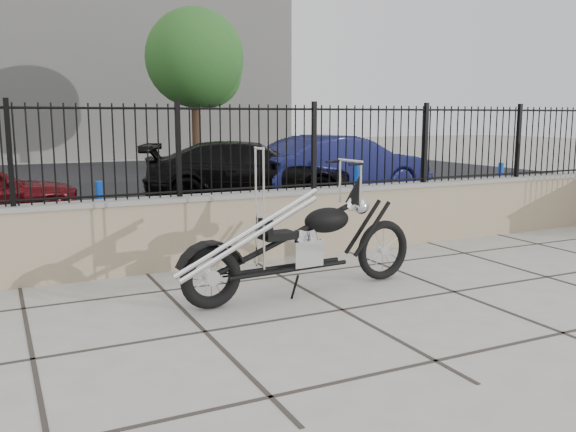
% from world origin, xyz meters
% --- Properties ---
extents(ground_plane, '(90.00, 90.00, 0.00)m').
position_xyz_m(ground_plane, '(0.00, 0.00, 0.00)').
color(ground_plane, '#99968E').
rests_on(ground_plane, ground).
extents(parking_lot, '(30.00, 30.00, 0.00)m').
position_xyz_m(parking_lot, '(0.00, 12.50, 0.00)').
color(parking_lot, black).
rests_on(parking_lot, ground).
extents(retaining_wall, '(14.00, 0.36, 0.96)m').
position_xyz_m(retaining_wall, '(0.00, 2.50, 0.48)').
color(retaining_wall, gray).
rests_on(retaining_wall, ground_plane).
extents(iron_fence, '(14.00, 0.08, 1.20)m').
position_xyz_m(iron_fence, '(0.00, 2.50, 1.56)').
color(iron_fence, black).
rests_on(iron_fence, retaining_wall).
extents(background_building, '(22.00, 6.00, 8.00)m').
position_xyz_m(background_building, '(0.00, 26.50, 4.00)').
color(background_building, beige).
rests_on(background_building, ground_plane).
extents(chopper_motorcycle, '(2.88, 0.71, 1.71)m').
position_xyz_m(chopper_motorcycle, '(-0.14, 0.72, 0.86)').
color(chopper_motorcycle, black).
rests_on(chopper_motorcycle, ground_plane).
extents(car_black, '(5.29, 3.62, 1.42)m').
position_xyz_m(car_black, '(2.22, 7.88, 0.71)').
color(car_black, black).
rests_on(car_black, parking_lot).
extents(car_blue, '(4.79, 2.01, 1.54)m').
position_xyz_m(car_blue, '(4.59, 7.77, 0.77)').
color(car_blue, '#11143E').
rests_on(car_blue, parking_lot).
extents(bollard_a, '(0.14, 0.14, 0.93)m').
position_xyz_m(bollard_a, '(-1.61, 5.21, 0.47)').
color(bollard_a, '#0C4BBC').
rests_on(bollard_a, ground_plane).
extents(bollard_b, '(0.17, 0.17, 1.12)m').
position_xyz_m(bollard_b, '(3.21, 4.81, 0.56)').
color(bollard_b, blue).
rests_on(bollard_b, ground_plane).
extents(bollard_c, '(0.14, 0.14, 0.98)m').
position_xyz_m(bollard_c, '(6.93, 4.77, 0.49)').
color(bollard_c, '#0C2FB4').
rests_on(bollard_c, ground_plane).
extents(tree_right, '(3.62, 3.62, 6.11)m').
position_xyz_m(tree_right, '(3.78, 16.91, 4.28)').
color(tree_right, '#382619').
rests_on(tree_right, ground_plane).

